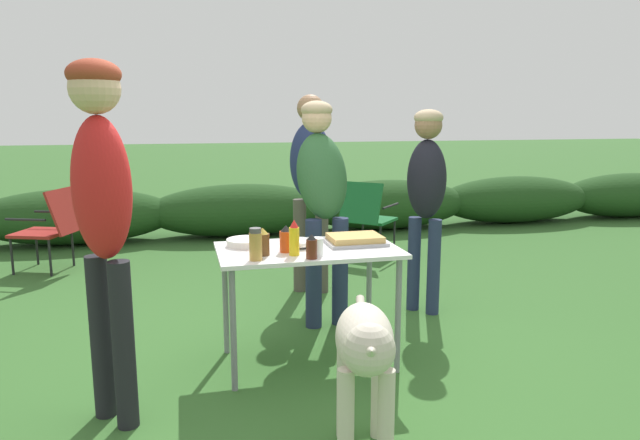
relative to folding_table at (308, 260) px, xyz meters
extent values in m
plane|color=#336028|center=(0.00, 0.00, -0.66)|extent=(60.00, 60.00, 0.00)
ellipsoid|color=#1E4219|center=(-2.00, 4.01, -0.33)|extent=(2.40, 0.90, 0.67)
ellipsoid|color=#1E4219|center=(0.00, 4.01, -0.33)|extent=(2.40, 0.90, 0.67)
ellipsoid|color=#1E4219|center=(2.00, 4.01, -0.33)|extent=(2.40, 0.90, 0.67)
ellipsoid|color=#1E4219|center=(4.00, 4.01, -0.33)|extent=(2.40, 0.90, 0.67)
ellipsoid|color=#1E4219|center=(6.00, 4.01, -0.33)|extent=(2.40, 0.90, 0.67)
cube|color=white|center=(0.00, 0.00, 0.06)|extent=(1.10, 0.64, 0.02)
cylinder|color=gray|center=(-0.49, -0.27, -0.31)|extent=(0.04, 0.04, 0.71)
cylinder|color=gray|center=(0.49, -0.27, -0.31)|extent=(0.04, 0.04, 0.71)
cylinder|color=gray|center=(-0.49, 0.27, -0.31)|extent=(0.04, 0.04, 0.71)
cylinder|color=gray|center=(0.49, 0.27, -0.31)|extent=(0.04, 0.04, 0.71)
cube|color=#9E9EA3|center=(0.32, 0.05, 0.09)|extent=(0.37, 0.29, 0.02)
cube|color=tan|center=(0.32, 0.05, 0.11)|extent=(0.32, 0.25, 0.04)
cylinder|color=white|center=(-0.36, 0.16, 0.10)|extent=(0.24, 0.24, 0.04)
ellipsoid|color=silver|center=(-0.05, 0.04, 0.11)|extent=(0.19, 0.19, 0.06)
cylinder|color=white|center=(0.01, -0.19, 0.13)|extent=(0.08, 0.08, 0.10)
cylinder|color=#562314|center=(-0.04, -0.26, 0.13)|extent=(0.06, 0.06, 0.11)
cone|color=black|center=(-0.04, -0.26, 0.20)|extent=(0.05, 0.05, 0.03)
cylinder|color=#CC4214|center=(-0.15, -0.06, 0.14)|extent=(0.08, 0.08, 0.13)
cone|color=black|center=(-0.15, -0.06, 0.22)|extent=(0.06, 0.06, 0.04)
cylinder|color=yellow|center=(-0.12, -0.15, 0.16)|extent=(0.06, 0.06, 0.16)
cone|color=red|center=(-0.12, -0.15, 0.26)|extent=(0.05, 0.05, 0.05)
cylinder|color=#B2893D|center=(-0.35, -0.22, 0.15)|extent=(0.07, 0.07, 0.16)
cylinder|color=#4C4C4C|center=(-0.35, -0.22, 0.25)|extent=(0.07, 0.07, 0.03)
cylinder|color=brown|center=(-0.29, -0.11, 0.14)|extent=(0.08, 0.08, 0.13)
cone|color=gold|center=(-0.29, -0.11, 0.22)|extent=(0.07, 0.07, 0.04)
cylinder|color=#232D4C|center=(0.17, 0.59, -0.26)|extent=(0.12, 0.12, 0.80)
cylinder|color=#232D4C|center=(0.38, 0.61, -0.26)|extent=(0.12, 0.12, 0.80)
ellipsoid|color=#28562D|center=(0.27, 0.72, 0.44)|extent=(0.41, 0.52, 0.70)
sphere|color=#DBAD89|center=(0.26, 0.84, 0.86)|extent=(0.22, 0.22, 0.22)
ellipsoid|color=tan|center=(0.26, 0.84, 0.92)|extent=(0.23, 0.23, 0.13)
cylinder|color=#232D4C|center=(1.04, 0.78, -0.29)|extent=(0.10, 0.10, 0.75)
cylinder|color=#232D4C|center=(1.15, 0.64, -0.29)|extent=(0.10, 0.10, 0.75)
ellipsoid|color=black|center=(1.09, 0.71, 0.39)|extent=(0.37, 0.39, 0.61)
sphere|color=#936B4C|center=(1.09, 0.71, 0.80)|extent=(0.21, 0.21, 0.21)
ellipsoid|color=tan|center=(1.09, 0.71, 0.86)|extent=(0.22, 0.22, 0.13)
cylinder|color=black|center=(-1.05, -0.52, -0.24)|extent=(0.11, 0.11, 0.85)
cylinder|color=black|center=(-1.17, -0.38, -0.24)|extent=(0.11, 0.11, 0.85)
ellipsoid|color=red|center=(-1.11, -0.45, 0.53)|extent=(0.40, 0.41, 0.69)
sphere|color=#DBAD89|center=(-1.11, -0.45, 1.00)|extent=(0.24, 0.24, 0.24)
ellipsoid|color=#993823|center=(-1.11, -0.45, 1.06)|extent=(0.25, 0.25, 0.14)
cylinder|color=#4C473D|center=(0.26, 1.49, -0.25)|extent=(0.11, 0.11, 0.82)
cylinder|color=#4C473D|center=(0.44, 1.40, -0.25)|extent=(0.11, 0.11, 0.82)
ellipsoid|color=navy|center=(0.35, 1.44, 0.49)|extent=(0.43, 0.39, 0.66)
sphere|color=#936B4C|center=(0.35, 1.44, 0.94)|extent=(0.23, 0.23, 0.23)
cylinder|color=beige|center=(0.14, -0.91, -0.40)|extent=(0.07, 0.07, 0.52)
cylinder|color=beige|center=(-0.02, -0.87, -0.40)|extent=(0.07, 0.07, 0.52)
cylinder|color=beige|center=(0.04, -1.27, -0.40)|extent=(0.07, 0.07, 0.52)
cylinder|color=beige|center=(-0.12, -1.23, -0.40)|extent=(0.07, 0.07, 0.52)
ellipsoid|color=beige|center=(0.01, -1.07, -0.08)|extent=(0.40, 0.63, 0.25)
sphere|color=beige|center=(-0.08, -1.40, 0.01)|extent=(0.20, 0.20, 0.20)
cone|color=beige|center=(-0.10, -1.47, 0.03)|extent=(0.14, 0.17, 0.14)
cylinder|color=beige|center=(0.10, -0.75, -0.07)|extent=(0.09, 0.19, 0.10)
cube|color=maroon|center=(-2.11, 2.77, -0.28)|extent=(0.59, 0.59, 0.03)
cube|color=maroon|center=(-1.85, 2.67, -0.05)|extent=(0.32, 0.49, 0.44)
cylinder|color=black|center=(-2.00, 2.51, -0.47)|extent=(0.02, 0.02, 0.38)
cylinder|color=black|center=(-1.85, 2.88, -0.47)|extent=(0.02, 0.02, 0.38)
cylinder|color=black|center=(-2.37, 2.65, -0.47)|extent=(0.02, 0.02, 0.38)
cylinder|color=black|center=(-2.23, 3.03, -0.47)|extent=(0.02, 0.02, 0.38)
cylinder|color=black|center=(-2.19, 2.55, -0.10)|extent=(0.40, 0.17, 0.02)
cylinder|color=black|center=(-2.03, 2.98, -0.10)|extent=(0.40, 0.17, 0.02)
cube|color=#19602D|center=(1.33, 2.67, -0.28)|extent=(0.65, 0.65, 0.03)
cube|color=#19602D|center=(1.14, 2.47, -0.05)|extent=(0.44, 0.43, 0.44)
cylinder|color=black|center=(1.05, 2.67, -0.47)|extent=(0.02, 0.02, 0.38)
cylinder|color=black|center=(1.34, 2.39, -0.47)|extent=(0.02, 0.02, 0.38)
cylinder|color=black|center=(1.32, 2.96, -0.47)|extent=(0.02, 0.02, 0.38)
cylinder|color=black|center=(1.61, 2.68, -0.47)|extent=(0.02, 0.02, 0.38)
cylinder|color=black|center=(1.16, 2.83, -0.10)|extent=(0.30, 0.32, 0.02)
cylinder|color=black|center=(1.50, 2.52, -0.10)|extent=(0.30, 0.32, 0.02)
camera|label=1|loc=(-0.74, -3.31, 0.87)|focal=32.00mm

